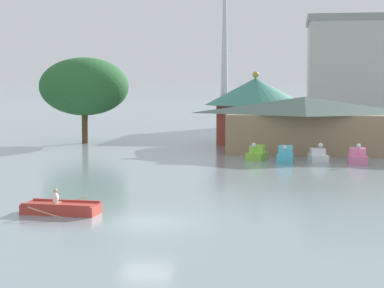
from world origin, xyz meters
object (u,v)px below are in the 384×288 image
(pedal_boat_lime, at_px, (257,154))
(shoreline_tree_tall_left, at_px, (84,87))
(rowboat_with_rower, at_px, (61,208))
(pedal_boat_pink, at_px, (358,157))
(boathouse, at_px, (304,123))
(pedal_boat_cyan, at_px, (285,156))
(pedal_boat_white, at_px, (318,156))
(green_roof_pavilion, at_px, (255,107))

(pedal_boat_lime, distance_m, shoreline_tree_tall_left, 24.11)
(pedal_boat_lime, bearing_deg, rowboat_with_rower, -6.02)
(pedal_boat_pink, bearing_deg, pedal_boat_lime, -97.98)
(boathouse, bearing_deg, pedal_boat_cyan, -101.20)
(pedal_boat_cyan, bearing_deg, rowboat_with_rower, -22.78)
(pedal_boat_white, distance_m, shoreline_tree_tall_left, 28.65)
(pedal_boat_cyan, relative_size, green_roof_pavilion, 0.24)
(pedal_boat_white, height_order, shoreline_tree_tall_left, shoreline_tree_tall_left)
(pedal_boat_pink, height_order, shoreline_tree_tall_left, shoreline_tree_tall_left)
(green_roof_pavilion, bearing_deg, pedal_boat_white, -67.39)
(pedal_boat_cyan, bearing_deg, pedal_boat_white, 122.16)
(green_roof_pavilion, distance_m, shoreline_tree_tall_left, 18.80)
(rowboat_with_rower, height_order, pedal_boat_cyan, pedal_boat_cyan)
(rowboat_with_rower, xyz_separation_m, pedal_boat_lime, (8.65, 25.29, 0.23))
(shoreline_tree_tall_left, bearing_deg, rowboat_with_rower, -74.12)
(pedal_boat_lime, bearing_deg, green_roof_pavilion, -163.53)
(green_roof_pavilion, bearing_deg, pedal_boat_cyan, -78.28)
(green_roof_pavilion, relative_size, shoreline_tree_tall_left, 1.12)
(pedal_boat_lime, relative_size, pedal_boat_cyan, 0.96)
(pedal_boat_cyan, xyz_separation_m, green_roof_pavilion, (-3.38, 16.28, 3.47))
(pedal_boat_white, relative_size, shoreline_tree_tall_left, 0.26)
(pedal_boat_white, distance_m, boathouse, 7.44)
(pedal_boat_cyan, xyz_separation_m, pedal_boat_pink, (5.90, 0.33, -0.04))
(pedal_boat_lime, bearing_deg, pedal_boat_white, 99.65)
(boathouse, bearing_deg, shoreline_tree_tall_left, 165.21)
(rowboat_with_rower, distance_m, pedal_boat_white, 28.58)
(pedal_boat_pink, relative_size, boathouse, 0.17)
(pedal_boat_white, height_order, green_roof_pavilion, green_roof_pavilion)
(pedal_boat_pink, xyz_separation_m, green_roof_pavilion, (-9.28, 15.95, 3.52))
(boathouse, xyz_separation_m, green_roof_pavilion, (-5.07, 7.73, 1.24))
(rowboat_with_rower, height_order, shoreline_tree_tall_left, shoreline_tree_tall_left)
(pedal_boat_lime, distance_m, pedal_boat_cyan, 3.09)
(rowboat_with_rower, height_order, green_roof_pavilion, green_roof_pavilion)
(pedal_boat_lime, height_order, pedal_boat_pink, pedal_boat_pink)
(pedal_boat_pink, height_order, green_roof_pavilion, green_roof_pavilion)
(pedal_boat_lime, height_order, boathouse, boathouse)
(pedal_boat_white, bearing_deg, pedal_boat_cyan, -68.79)
(shoreline_tree_tall_left, bearing_deg, pedal_boat_lime, -33.55)
(rowboat_with_rower, height_order, pedal_boat_pink, pedal_boat_pink)
(pedal_boat_lime, distance_m, boathouse, 8.20)
(green_roof_pavilion, bearing_deg, shoreline_tree_tall_left, -175.47)
(pedal_boat_lime, bearing_deg, pedal_boat_pink, 92.54)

